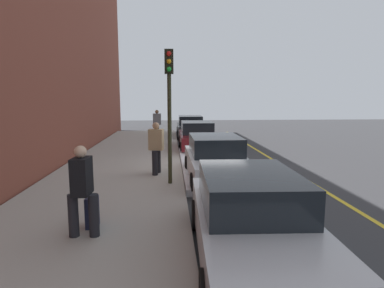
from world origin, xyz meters
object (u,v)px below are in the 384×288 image
at_px(parked_car_silver, 251,218).
at_px(pedestrian_black_coat, 82,189).
at_px(parked_car_charcoal, 190,127).
at_px(pedestrian_tan_coat, 156,147).
at_px(rolling_suitcase, 92,212).
at_px(parked_car_white, 216,159).
at_px(parked_car_maroon, 197,136).
at_px(pedestrian_grey_coat, 157,123).
at_px(traffic_light_pole, 169,94).

distance_m(parked_car_silver, pedestrian_black_coat, 3.14).
distance_m(parked_car_charcoal, pedestrian_tan_coat, 11.62).
bearing_deg(parked_car_silver, rolling_suitcase, -113.22).
distance_m(parked_car_white, parked_car_silver, 5.27).
bearing_deg(parked_car_silver, pedestrian_black_coat, -105.33).
height_order(parked_car_maroon, pedestrian_tan_coat, pedestrian_tan_coat).
height_order(parked_car_silver, pedestrian_grey_coat, pedestrian_grey_coat).
relative_size(parked_car_charcoal, parked_car_maroon, 1.03).
bearing_deg(pedestrian_tan_coat, pedestrian_black_coat, -13.06).
relative_size(parked_car_white, pedestrian_tan_coat, 2.43).
xyz_separation_m(parked_car_charcoal, traffic_light_pole, (12.75, -1.43, 2.14)).
bearing_deg(pedestrian_black_coat, traffic_light_pole, 156.33).
bearing_deg(pedestrian_black_coat, parked_car_silver, 74.67).
bearing_deg(pedestrian_tan_coat, rolling_suitcase, -13.68).
bearing_deg(parked_car_white, pedestrian_grey_coat, -167.49).
bearing_deg(traffic_light_pole, pedestrian_grey_coat, -175.75).
xyz_separation_m(pedestrian_black_coat, pedestrian_tan_coat, (-5.03, 1.17, 0.02)).
bearing_deg(parked_car_silver, parked_car_maroon, 179.68).
height_order(pedestrian_black_coat, pedestrian_grey_coat, pedestrian_grey_coat).
xyz_separation_m(pedestrian_tan_coat, rolling_suitcase, (4.58, -1.12, -0.64)).
distance_m(parked_car_white, traffic_light_pole, 2.72).
xyz_separation_m(parked_car_charcoal, pedestrian_grey_coat, (1.39, -2.27, 0.37)).
xyz_separation_m(parked_car_maroon, pedestrian_black_coat, (10.86, -3.07, 0.33)).
distance_m(parked_car_charcoal, parked_car_white, 12.04).
relative_size(parked_car_charcoal, parked_car_white, 0.98).
distance_m(parked_car_silver, rolling_suitcase, 3.23).
bearing_deg(pedestrian_tan_coat, parked_car_white, 73.69).
bearing_deg(parked_car_charcoal, parked_car_maroon, 0.12).
relative_size(parked_car_white, traffic_light_pole, 1.08).
xyz_separation_m(parked_car_silver, pedestrian_tan_coat, (-5.85, -1.84, 0.35)).
distance_m(parked_car_maroon, pedestrian_black_coat, 11.29).
bearing_deg(traffic_light_pole, rolling_suitcase, -25.74).
relative_size(parked_car_charcoal, pedestrian_black_coat, 2.43).
distance_m(pedestrian_black_coat, pedestrian_grey_coat, 15.12).
xyz_separation_m(pedestrian_black_coat, pedestrian_grey_coat, (-15.10, 0.79, 0.05)).
bearing_deg(parked_car_silver, pedestrian_tan_coat, -162.52).
height_order(parked_car_charcoal, traffic_light_pole, traffic_light_pole).
distance_m(parked_car_white, rolling_suitcase, 5.07).
bearing_deg(parked_car_charcoal, parked_car_silver, -0.18).
bearing_deg(parked_car_charcoal, pedestrian_grey_coat, -58.59).
bearing_deg(pedestrian_black_coat, parked_car_maroon, 164.19).
distance_m(parked_car_charcoal, rolling_suitcase, 16.33).
bearing_deg(parked_car_white, pedestrian_black_coat, -35.37).
height_order(parked_car_maroon, traffic_light_pole, traffic_light_pole).
relative_size(parked_car_charcoal, pedestrian_grey_coat, 2.32).
bearing_deg(parked_car_charcoal, rolling_suitcase, -10.63).
bearing_deg(parked_car_white, traffic_light_pole, -64.95).
xyz_separation_m(parked_car_maroon, traffic_light_pole, (7.12, -1.44, 2.14)).
bearing_deg(rolling_suitcase, pedestrian_black_coat, -6.44).
bearing_deg(rolling_suitcase, parked_car_silver, 66.78).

